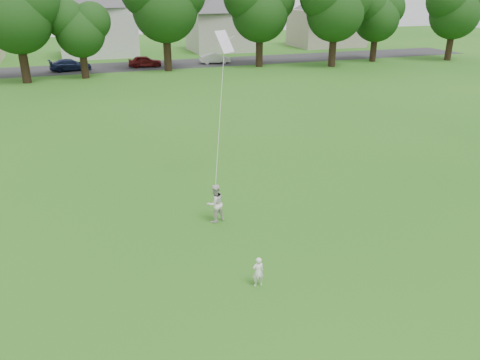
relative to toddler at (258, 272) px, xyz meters
name	(u,v)px	position (x,y,z in m)	size (l,w,h in m)	color
ground	(228,283)	(-0.75, 0.42, -0.46)	(160.00, 160.00, 0.00)	#215D15
street	(107,68)	(-0.75, 42.42, -0.46)	(90.00, 7.00, 0.01)	#2D2D30
toddler	(258,272)	(0.00, 0.00, 0.00)	(0.34, 0.22, 0.93)	white
older_boy	(215,203)	(0.00, 4.25, 0.26)	(0.70, 0.55, 1.44)	silver
kite	(220,115)	(0.74, 5.91, 3.04)	(1.25, 2.12, 6.13)	white
tree_row	(127,5)	(1.24, 36.51, 6.03)	(79.71, 9.44, 11.64)	black
parked_cars	(10,68)	(-10.07, 41.42, 0.13)	(46.46, 2.18, 1.21)	black
house_row	(93,14)	(-1.02, 52.42, 4.55)	(77.06, 13.83, 10.58)	silver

